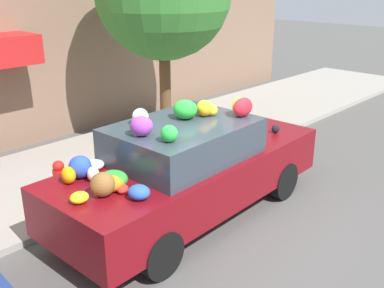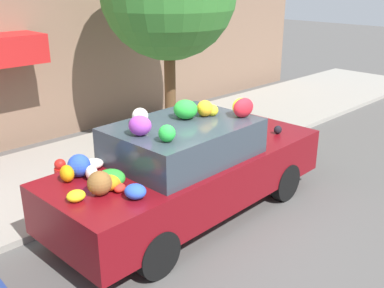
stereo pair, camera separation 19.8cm
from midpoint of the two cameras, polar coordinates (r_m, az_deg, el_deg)
ground_plane at (r=7.04m, az=1.38°, el=-9.10°), size 60.00×60.00×0.00m
sidewalk_curb at (r=8.92m, az=-11.12°, el=-2.52°), size 24.00×3.20×0.10m
building_facade at (r=10.18m, az=-19.84°, el=16.07°), size 18.00×1.20×5.86m
fire_hydrant at (r=7.42m, az=-15.48°, el=-4.41°), size 0.20×0.20×0.70m
art_car at (r=6.70m, az=0.45°, el=-3.03°), size 4.62×1.84×1.81m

